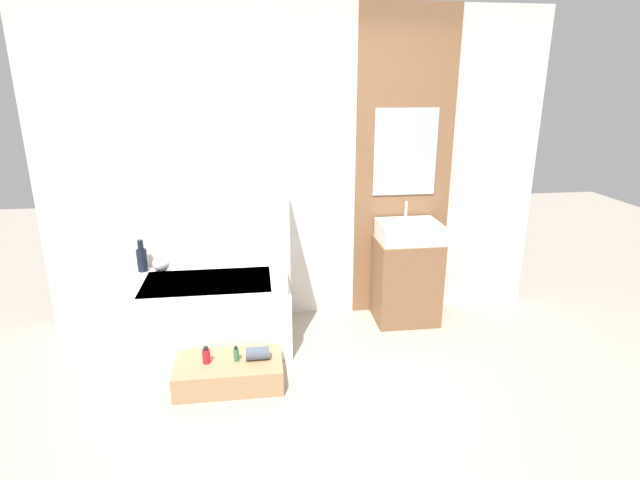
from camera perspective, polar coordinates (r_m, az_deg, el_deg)
The scene contains 13 objects.
ground_plane at distance 3.27m, azimuth 0.40°, elevation -20.10°, with size 12.00×12.00×0.00m, color #A39989.
wall_tiled_back at distance 4.22m, azimuth -2.55°, elevation 8.03°, with size 4.20×0.06×2.60m, color silver.
wall_wood_accent at distance 4.34m, azimuth 9.57°, elevation 8.20°, with size 0.83×0.04×2.60m.
bathtub at distance 4.11m, azimuth -12.53°, elevation -7.92°, with size 1.26×0.78×0.51m.
glass_shower_screen at distance 3.76m, azimuth -4.19°, elevation 1.62°, with size 0.01×0.57×0.91m, color silver.
wooden_step_bench at distance 3.61m, azimuth -10.34°, elevation -14.67°, with size 0.73×0.39×0.18m, color #A87F56.
vanity_cabinet at distance 4.38m, azimuth 9.81°, elevation -4.61°, with size 0.53×0.42×0.73m, color brown.
sink at distance 4.23m, azimuth 10.12°, elevation 0.97°, with size 0.50×0.39×0.32m.
vase_tall_dark at distance 4.34m, azimuth -19.68°, elevation -2.01°, with size 0.08×0.08×0.27m.
vase_round_light at distance 4.30m, azimuth -17.72°, elevation -2.57°, with size 0.14×0.14×0.14m, color white.
bottle_soap_primary at distance 3.55m, azimuth -12.87°, elevation -12.77°, with size 0.05×0.05×0.12m.
bottle_soap_secondary at distance 3.54m, azimuth -9.56°, elevation -12.77°, with size 0.04×0.04×0.11m.
towel_roll at distance 3.54m, azimuth -7.14°, elevation -12.73°, with size 0.09×0.09×0.16m, color #4C5666.
Camera 1 is at (-0.36, -2.56, 2.01)m, focal length 28.00 mm.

